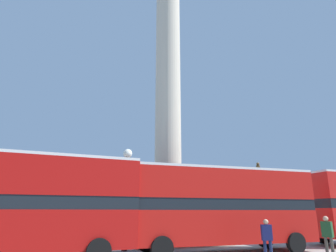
{
  "coord_description": "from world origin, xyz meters",
  "views": [
    {
      "loc": [
        -8.35,
        -19.77,
        2.02
      ],
      "look_at": [
        0.0,
        0.0,
        8.16
      ],
      "focal_mm": 32.0,
      "sensor_mm": 36.0,
      "label": 1
    }
  ],
  "objects_px": {
    "monument_column": "(168,132)",
    "pedestrian_near_lamp": "(328,234)",
    "bus_a": "(1,202)",
    "bus_b": "(219,205)",
    "pedestrian_by_plinth": "(267,237)",
    "equestrian_statue": "(262,213)",
    "street_lamp": "(127,183)"
  },
  "relations": [
    {
      "from": "bus_b",
      "to": "pedestrian_near_lamp",
      "type": "bearing_deg",
      "value": -36.96
    },
    {
      "from": "bus_b",
      "to": "pedestrian_near_lamp",
      "type": "relative_size",
      "value": 5.67
    },
    {
      "from": "bus_a",
      "to": "bus_b",
      "type": "distance_m",
      "value": 10.17
    },
    {
      "from": "equestrian_statue",
      "to": "pedestrian_near_lamp",
      "type": "xyz_separation_m",
      "value": [
        -6.59,
        -12.36,
        -0.87
      ]
    },
    {
      "from": "bus_a",
      "to": "equestrian_statue",
      "type": "xyz_separation_m",
      "value": [
        20.45,
        8.8,
        -0.49
      ]
    },
    {
      "from": "bus_b",
      "to": "pedestrian_by_plinth",
      "type": "distance_m",
      "value": 3.33
    },
    {
      "from": "equestrian_statue",
      "to": "street_lamp",
      "type": "bearing_deg",
      "value": -147.55
    },
    {
      "from": "equestrian_statue",
      "to": "street_lamp",
      "type": "distance_m",
      "value": 15.96
    },
    {
      "from": "monument_column",
      "to": "equestrian_statue",
      "type": "bearing_deg",
      "value": 16.65
    },
    {
      "from": "monument_column",
      "to": "bus_a",
      "type": "height_order",
      "value": "monument_column"
    },
    {
      "from": "monument_column",
      "to": "equestrian_statue",
      "type": "distance_m",
      "value": 12.62
    },
    {
      "from": "bus_a",
      "to": "bus_b",
      "type": "bearing_deg",
      "value": -1.67
    },
    {
      "from": "pedestrian_near_lamp",
      "to": "pedestrian_by_plinth",
      "type": "height_order",
      "value": "pedestrian_near_lamp"
    },
    {
      "from": "monument_column",
      "to": "pedestrian_by_plinth",
      "type": "distance_m",
      "value": 11.18
    },
    {
      "from": "bus_b",
      "to": "street_lamp",
      "type": "bearing_deg",
      "value": 151.83
    },
    {
      "from": "bus_a",
      "to": "pedestrian_by_plinth",
      "type": "height_order",
      "value": "bus_a"
    },
    {
      "from": "monument_column",
      "to": "bus_b",
      "type": "distance_m",
      "value": 7.98
    },
    {
      "from": "street_lamp",
      "to": "bus_a",
      "type": "bearing_deg",
      "value": -156.77
    },
    {
      "from": "bus_b",
      "to": "pedestrian_near_lamp",
      "type": "xyz_separation_m",
      "value": [
        3.69,
        -3.29,
        -1.3
      ]
    },
    {
      "from": "monument_column",
      "to": "pedestrian_near_lamp",
      "type": "distance_m",
      "value": 12.07
    },
    {
      "from": "pedestrian_by_plinth",
      "to": "bus_a",
      "type": "bearing_deg",
      "value": 4.13
    },
    {
      "from": "street_lamp",
      "to": "pedestrian_near_lamp",
      "type": "distance_m",
      "value": 10.35
    },
    {
      "from": "monument_column",
      "to": "pedestrian_by_plinth",
      "type": "xyz_separation_m",
      "value": [
        0.88,
        -8.85,
        -6.78
      ]
    },
    {
      "from": "bus_b",
      "to": "equestrian_statue",
      "type": "relative_size",
      "value": 1.57
    },
    {
      "from": "street_lamp",
      "to": "pedestrian_by_plinth",
      "type": "height_order",
      "value": "street_lamp"
    },
    {
      "from": "bus_b",
      "to": "pedestrian_near_lamp",
      "type": "distance_m",
      "value": 5.11
    },
    {
      "from": "bus_a",
      "to": "pedestrian_near_lamp",
      "type": "distance_m",
      "value": 14.37
    },
    {
      "from": "bus_b",
      "to": "street_lamp",
      "type": "height_order",
      "value": "street_lamp"
    },
    {
      "from": "street_lamp",
      "to": "monument_column",
      "type": "bearing_deg",
      "value": 38.67
    },
    {
      "from": "bus_a",
      "to": "pedestrian_near_lamp",
      "type": "height_order",
      "value": "bus_a"
    },
    {
      "from": "monument_column",
      "to": "street_lamp",
      "type": "distance_m",
      "value": 6.43
    },
    {
      "from": "equestrian_statue",
      "to": "street_lamp",
      "type": "xyz_separation_m",
      "value": [
        -14.57,
        -6.28,
        1.68
      ]
    }
  ]
}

